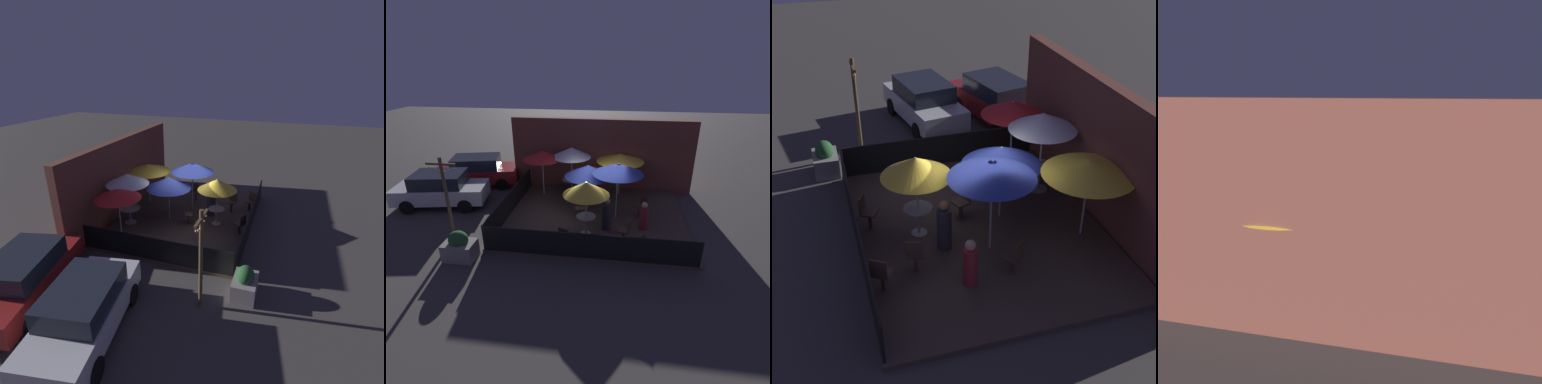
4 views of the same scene
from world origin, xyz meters
TOP-DOWN VIEW (x-y plane):
  - ground_plane at (0.00, 0.00)m, footprint 60.00×60.00m
  - patio_deck at (0.00, 0.00)m, footprint 7.55×6.18m
  - building_wall at (0.00, 3.32)m, footprint 9.15×0.36m
  - fence_front at (0.00, -3.05)m, footprint 7.35×0.05m
  - fence_side_left at (-3.73, 0.00)m, footprint 0.05×5.98m
  - patio_umbrella_0 at (-1.38, 2.29)m, footprint 1.89×1.89m
  - patio_umbrella_1 at (-0.25, -1.49)m, footprint 1.73×1.73m
  - patio_umbrella_2 at (0.96, 2.44)m, footprint 2.28×2.28m
  - patio_umbrella_3 at (-2.74, 1.94)m, footprint 1.86×1.86m
  - patio_umbrella_4 at (0.87, 0.02)m, footprint 2.07×2.07m
  - patio_umbrella_5 at (-0.41, 0.74)m, footprint 2.07×2.07m
  - dining_table_0 at (-1.38, 2.29)m, footprint 0.96×0.96m
  - dining_table_1 at (-0.25, -1.49)m, footprint 0.74×0.74m
  - patio_chair_0 at (-0.65, -0.21)m, footprint 0.50×0.50m
  - patio_chair_1 at (-0.83, -2.70)m, footprint 0.53×0.53m
  - patio_chair_2 at (1.69, -2.75)m, footprint 0.55×0.55m
  - patio_chair_3 at (1.94, 0.22)m, footprint 0.56×0.56m
  - patio_chair_4 at (1.26, -1.91)m, footprint 0.49×0.49m
  - patron_0 at (1.97, -0.82)m, footprint 0.38×0.38m
  - patron_1 at (0.52, -1.03)m, footprint 0.39×0.39m
  - planter_box at (-4.38, -3.48)m, footprint 1.06×0.74m

SIDE VIEW (x-z plane):
  - ground_plane at x=0.00m, z-range 0.00..0.00m
  - patio_deck at x=0.00m, z-range 0.00..0.12m
  - planter_box at x=-4.38m, z-range -0.07..0.99m
  - fence_front at x=0.00m, z-range 0.12..1.07m
  - fence_side_left at x=-3.73m, z-range 0.12..1.07m
  - patio_chair_0 at x=-0.65m, z-range 0.16..1.08m
  - patio_chair_3 at x=1.94m, z-range 0.16..1.09m
  - patio_chair_2 at x=1.69m, z-range 0.17..1.11m
  - patio_chair_1 at x=-0.83m, z-range 0.17..1.12m
  - patio_chair_4 at x=1.26m, z-range 0.17..1.13m
  - patron_0 at x=1.97m, z-range 0.07..1.25m
  - dining_table_1 at x=-0.25m, z-range 0.33..1.10m
  - dining_table_0 at x=-1.38m, z-range 0.34..1.09m
  - patron_1 at x=0.52m, z-range 0.06..1.40m
  - building_wall at x=0.00m, z-range 0.00..3.69m
  - patio_umbrella_5 at x=-0.41m, z-range 0.89..2.92m
  - patio_umbrella_2 at x=0.96m, z-range 0.98..3.08m
  - patio_umbrella_1 at x=-0.25m, z-range 0.95..3.11m
  - patio_umbrella_3 at x=-2.74m, z-range 1.03..3.26m
  - patio_umbrella_0 at x=-1.38m, z-range 1.07..3.43m
  - patio_umbrella_4 at x=0.87m, z-range 1.11..3.53m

